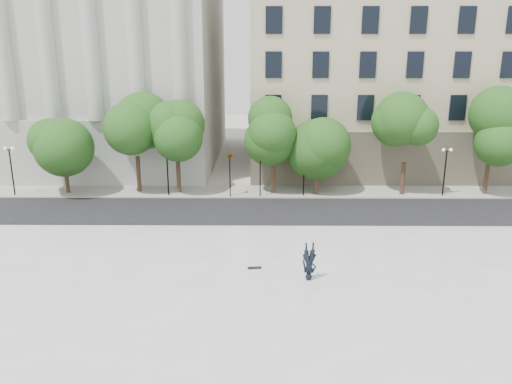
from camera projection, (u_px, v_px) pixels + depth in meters
ground at (190, 351)px, 20.29m from camera, size 160.00×160.00×0.00m
plaza at (198, 310)px, 23.12m from camera, size 44.00×22.00×0.45m
street at (222, 213)px, 37.62m from camera, size 60.00×8.00×0.02m
far_sidewalk at (227, 191)px, 43.38m from camera, size 60.00×4.00×0.12m
building_west at (77, 41)px, 54.07m from camera, size 31.50×27.65×25.60m
building_east at (416, 58)px, 54.59m from camera, size 36.00×26.15×23.00m
traffic_light_west at (230, 153)px, 40.74m from camera, size 0.72×1.97×4.28m
traffic_light_east at (260, 155)px, 40.75m from camera, size 0.51×1.67×4.16m
person_lying at (309, 275)px, 25.60m from camera, size 0.78×2.03×0.55m
skateboard at (255, 268)px, 26.97m from camera, size 0.76×0.28×0.08m
street_trees at (260, 134)px, 41.41m from camera, size 39.99×5.30×8.12m
lamp_posts at (231, 162)px, 41.24m from camera, size 36.95×0.28×4.53m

